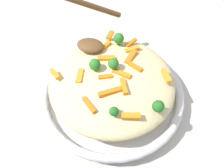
{
  "coord_description": "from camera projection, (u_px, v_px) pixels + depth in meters",
  "views": [
    {
      "loc": [
        0.07,
        -0.27,
        0.44
      ],
      "look_at": [
        0.0,
        0.0,
        0.06
      ],
      "focal_mm": 37.11,
      "sensor_mm": 36.0,
      "label": 1
    }
  ],
  "objects": [
    {
      "name": "carrot_piece_5",
      "position": [
        55.0,
        74.0,
        0.44
      ],
      "size": [
        0.03,
        0.02,
        0.01
      ],
      "primitive_type": "cube",
      "rotation": [
        0.0,
        0.0,
        2.49
      ],
      "color": "orange",
      "rests_on": "pasta_mound"
    },
    {
      "name": "carrot_piece_1",
      "position": [
        135.0,
        67.0,
        0.45
      ],
      "size": [
        0.03,
        0.02,
        0.01
      ],
      "primitive_type": "cube",
      "rotation": [
        0.0,
        0.0,
        5.89
      ],
      "color": "orange",
      "rests_on": "pasta_mound"
    },
    {
      "name": "carrot_piece_15",
      "position": [
        131.0,
        116.0,
        0.39
      ],
      "size": [
        0.03,
        0.02,
        0.01
      ],
      "primitive_type": "cube",
      "rotation": [
        0.0,
        0.0,
        0.25
      ],
      "color": "orange",
      "rests_on": "pasta_mound"
    },
    {
      "name": "broccoli_floret_3",
      "position": [
        158.0,
        106.0,
        0.39
      ],
      "size": [
        0.02,
        0.02,
        0.02
      ],
      "color": "#205B1C",
      "rests_on": "pasta_mound"
    },
    {
      "name": "carrot_piece_13",
      "position": [
        124.0,
        86.0,
        0.42
      ],
      "size": [
        0.02,
        0.03,
        0.01
      ],
      "primitive_type": "cube",
      "rotation": [
        0.0,
        0.0,
        5.15
      ],
      "color": "orange",
      "rests_on": "pasta_mound"
    },
    {
      "name": "carrot_piece_4",
      "position": [
        80.0,
        76.0,
        0.44
      ],
      "size": [
        0.02,
        0.03,
        0.01
      ],
      "primitive_type": "cube",
      "rotation": [
        0.0,
        0.0,
        4.86
      ],
      "color": "orange",
      "rests_on": "pasta_mound"
    },
    {
      "name": "carrot_piece_12",
      "position": [
        131.0,
        42.0,
        0.49
      ],
      "size": [
        0.02,
        0.03,
        0.01
      ],
      "primitive_type": "cube",
      "rotation": [
        0.0,
        0.0,
        4.17
      ],
      "color": "orange",
      "rests_on": "pasta_mound"
    },
    {
      "name": "carrot_piece_2",
      "position": [
        89.0,
        105.0,
        0.4
      ],
      "size": [
        0.03,
        0.03,
        0.01
      ],
      "primitive_type": "cube",
      "rotation": [
        0.0,
        0.0,
        5.58
      ],
      "color": "orange",
      "rests_on": "pasta_mound"
    },
    {
      "name": "carrot_piece_6",
      "position": [
        166.0,
        75.0,
        0.44
      ],
      "size": [
        0.02,
        0.03,
        0.01
      ],
      "primitive_type": "cube",
      "rotation": [
        0.0,
        0.0,
        2.07
      ],
      "color": "orange",
      "rests_on": "pasta_mound"
    },
    {
      "name": "carrot_piece_14",
      "position": [
        110.0,
        92.0,
        0.41
      ],
      "size": [
        0.04,
        0.03,
        0.01
      ],
      "primitive_type": "cube",
      "rotation": [
        0.0,
        0.0,
        0.6
      ],
      "color": "orange",
      "rests_on": "pasta_mound"
    },
    {
      "name": "broccoli_floret_4",
      "position": [
        119.0,
        38.0,
        0.48
      ],
      "size": [
        0.02,
        0.02,
        0.03
      ],
      "color": "#296820",
      "rests_on": "pasta_mound"
    },
    {
      "name": "carrot_piece_9",
      "position": [
        132.0,
        49.0,
        0.48
      ],
      "size": [
        0.03,
        0.03,
        0.01
      ],
      "primitive_type": "cube",
      "rotation": [
        0.0,
        0.0,
        0.65
      ],
      "color": "orange",
      "rests_on": "pasta_mound"
    },
    {
      "name": "carrot_piece_0",
      "position": [
        105.0,
        77.0,
        0.43
      ],
      "size": [
        0.03,
        0.02,
        0.01
      ],
      "primitive_type": "cube",
      "rotation": [
        0.0,
        0.0,
        3.53
      ],
      "color": "orange",
      "rests_on": "pasta_mound"
    },
    {
      "name": "carrot_piece_3",
      "position": [
        131.0,
        57.0,
        0.46
      ],
      "size": [
        0.02,
        0.04,
        0.01
      ],
      "primitive_type": "cube",
      "rotation": [
        0.0,
        0.0,
        4.49
      ],
      "color": "orange",
      "rests_on": "pasta_mound"
    },
    {
      "name": "pasta_mound",
      "position": [
        112.0,
        82.0,
        0.46
      ],
      "size": [
        0.25,
        0.25,
        0.06
      ],
      "primitive_type": "ellipsoid",
      "color": "beige",
      "rests_on": "serving_bowl"
    },
    {
      "name": "carrot_piece_10",
      "position": [
        105.0,
        47.0,
        0.48
      ],
      "size": [
        0.02,
        0.03,
        0.01
      ],
      "primitive_type": "cube",
      "rotation": [
        0.0,
        0.0,
        4.37
      ],
      "color": "orange",
      "rests_on": "pasta_mound"
    },
    {
      "name": "carrot_piece_11",
      "position": [
        122.0,
        73.0,
        0.44
      ],
      "size": [
        0.04,
        0.02,
        0.01
      ],
      "primitive_type": "cube",
      "rotation": [
        0.0,
        0.0,
        2.95
      ],
      "color": "orange",
      "rests_on": "pasta_mound"
    },
    {
      "name": "broccoli_floret_2",
      "position": [
        111.0,
        63.0,
        0.43
      ],
      "size": [
        0.02,
        0.02,
        0.02
      ],
      "color": "#296820",
      "rests_on": "pasta_mound"
    },
    {
      "name": "carrot_piece_7",
      "position": [
        110.0,
        35.0,
        0.51
      ],
      "size": [
        0.01,
        0.03,
        0.01
      ],
      "primitive_type": "cube",
      "rotation": [
        0.0,
        0.0,
        1.46
      ],
      "color": "orange",
      "rests_on": "pasta_mound"
    },
    {
      "name": "broccoli_floret_1",
      "position": [
        114.0,
        112.0,
        0.38
      ],
      "size": [
        0.02,
        0.02,
        0.02
      ],
      "color": "#205B1C",
      "rests_on": "pasta_mound"
    },
    {
      "name": "serving_spoon",
      "position": [
        87.0,
        28.0,
        0.48
      ],
      "size": [
        0.16,
        0.14,
        0.1
      ],
      "color": "brown",
      "rests_on": "pasta_mound"
    },
    {
      "name": "serving_bowl",
      "position": [
        112.0,
        94.0,
        0.5
      ],
      "size": [
        0.3,
        0.3,
        0.04
      ],
      "color": "silver",
      "rests_on": "ground_plane"
    },
    {
      "name": "ground_plane",
      "position": [
        112.0,
        99.0,
        0.52
      ],
      "size": [
        2.4,
        2.4,
        0.0
      ],
      "primitive_type": "plane",
      "color": "beige"
    },
    {
      "name": "broccoli_floret_0",
      "position": [
        95.0,
        64.0,
        0.43
      ],
      "size": [
        0.02,
        0.02,
        0.03
      ],
      "color": "#296820",
      "rests_on": "pasta_mound"
    },
    {
      "name": "carrot_piece_8",
      "position": [
        106.0,
        58.0,
        0.46
      ],
      "size": [
        0.04,
        0.02,
        0.01
      ],
      "primitive_type": "cube",
      "rotation": [
        0.0,
        0.0,
        0.26
      ],
      "color": "orange",
      "rests_on": "pasta_mound"
    }
  ]
}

